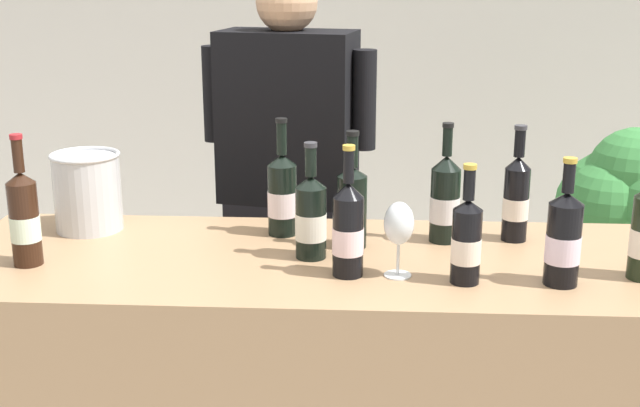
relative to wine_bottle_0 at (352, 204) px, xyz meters
name	(u,v)px	position (x,y,z in m)	size (l,w,h in m)	color
wall_back	(344,23)	(-0.10, 2.51, 0.31)	(8.00, 0.10, 2.80)	beige
wine_bottle_0	(352,204)	(0.00, 0.00, 0.00)	(0.08, 0.08, 0.33)	black
wine_bottle_1	(445,199)	(0.26, 0.06, 0.00)	(0.08, 0.08, 0.34)	black
wine_bottle_2	(516,198)	(0.46, 0.08, 0.00)	(0.07, 0.07, 0.33)	black
wine_bottle_3	(311,217)	(-0.11, -0.10, -0.01)	(0.08, 0.08, 0.31)	black
wine_bottle_4	(348,230)	(0.00, -0.22, 0.00)	(0.08, 0.08, 0.33)	black
wine_bottle_5	(24,218)	(-0.84, -0.19, 0.00)	(0.08, 0.08, 0.35)	black
wine_bottle_6	(564,239)	(0.52, -0.25, -0.01)	(0.08, 0.08, 0.32)	black
wine_bottle_8	(282,194)	(-0.20, 0.10, 0.00)	(0.09, 0.09, 0.34)	black
wine_bottle_9	(466,241)	(0.28, -0.25, -0.01)	(0.07, 0.07, 0.30)	black
wine_glass	(399,226)	(0.12, -0.22, 0.01)	(0.08, 0.08, 0.19)	silver
ice_bucket	(87,191)	(-0.78, 0.11, -0.01)	(0.20, 0.20, 0.23)	silver
person_server	(289,222)	(-0.24, 0.64, -0.26)	(0.61, 0.32, 1.70)	black
potted_shrub	(629,218)	(1.07, 1.00, -0.33)	(0.57, 0.63, 1.12)	brown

